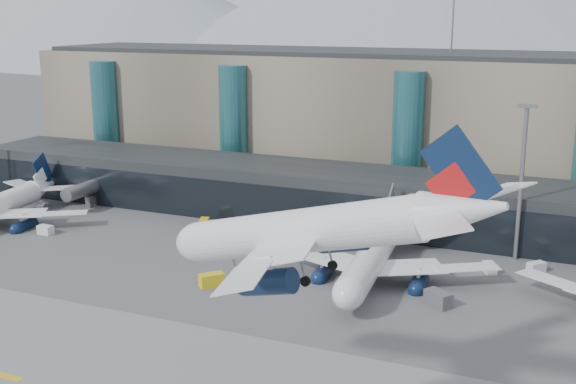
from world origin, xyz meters
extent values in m
plane|color=#515154|center=(0.00, 0.00, 0.00)|extent=(900.00, 900.00, 0.00)
cube|color=black|center=(0.00, 58.00, 5.00)|extent=(170.00, 18.00, 10.00)
cube|color=black|center=(0.00, 49.10, 4.00)|extent=(170.00, 0.40, 8.00)
cylinder|color=slate|center=(-55.00, 47.00, 4.20)|extent=(2.80, 14.00, 2.80)
cube|color=slate|center=(-55.00, 47.00, 1.20)|extent=(1.20, 1.20, 2.40)
cylinder|color=slate|center=(0.00, 47.00, 4.20)|extent=(2.80, 14.00, 2.80)
cube|color=slate|center=(0.00, 47.00, 1.20)|extent=(1.20, 1.20, 2.40)
cube|color=gray|center=(-25.00, 90.00, 15.00)|extent=(130.00, 30.00, 30.00)
cube|color=black|center=(-25.00, 90.00, 30.50)|extent=(123.50, 28.00, 1.00)
cylinder|color=#27646E|center=(-70.00, 74.00, 14.00)|extent=(6.40, 6.40, 28.00)
cylinder|color=#27646E|center=(-35.00, 74.00, 14.00)|extent=(6.40, 6.40, 28.00)
cylinder|color=#27646E|center=(5.00, 74.00, 14.00)|extent=(6.40, 6.40, 28.00)
cylinder|color=slate|center=(10.00, 90.00, 38.00)|extent=(0.40, 0.40, 16.00)
cone|color=gray|center=(-260.00, 380.00, 37.50)|extent=(320.00, 320.00, 75.00)
cylinder|color=slate|center=(30.00, 48.00, 12.50)|extent=(0.70, 0.70, 25.00)
cube|color=slate|center=(30.00, 48.00, 25.30)|extent=(3.00, 1.20, 0.60)
cylinder|color=white|center=(18.19, -13.32, 22.38)|extent=(24.24, 8.04, 3.96)
ellipsoid|color=white|center=(6.41, -11.25, 22.38)|extent=(6.15, 4.86, 3.96)
cone|color=white|center=(33.33, -15.97, 22.57)|extent=(7.41, 5.08, 3.96)
cube|color=white|center=(18.39, -22.02, 21.72)|extent=(10.04, 18.00, 0.20)
cylinder|color=#0E1F3E|center=(17.40, -19.77, 19.70)|extent=(5.09, 2.97, 2.18)
cube|color=white|center=(32.50, -20.68, 22.77)|extent=(6.00, 9.50, 0.16)
cube|color=white|center=(21.35, -5.20, 21.72)|extent=(14.55, 17.33, 0.20)
cylinder|color=#0E1F3E|center=(19.65, -6.98, 19.70)|extent=(5.09, 2.97, 2.18)
cube|color=white|center=(34.15, -11.26, 22.77)|extent=(8.16, 9.10, 0.16)
cube|color=#0E1F3E|center=(33.66, -16.03, 25.74)|extent=(5.87, 1.26, 6.97)
cube|color=#AB1515|center=(32.65, -15.86, 24.56)|extent=(3.95, 0.96, 3.81)
cylinder|color=slate|center=(9.94, -11.87, 19.80)|extent=(0.16, 0.16, 3.17)
cylinder|color=black|center=(9.94, -11.87, 18.41)|extent=(0.74, 0.37, 0.70)
cylinder|color=black|center=(18.78, -15.83, 18.41)|extent=(0.95, 0.50, 0.90)
cylinder|color=black|center=(19.61, -11.15, 18.41)|extent=(0.95, 0.50, 0.90)
cone|color=white|center=(-65.81, 47.78, 5.07)|extent=(5.18, 7.95, 4.35)
cube|color=white|center=(-54.78, 33.93, 4.13)|extent=(19.34, 15.25, 0.22)
cylinder|color=#0E1F3E|center=(-56.85, 32.18, 1.91)|extent=(2.97, 5.49, 2.40)
cube|color=white|center=(-60.58, 48.38, 5.29)|extent=(10.17, 8.62, 0.17)
cube|color=white|center=(-71.03, 47.19, 5.29)|extent=(10.46, 7.07, 0.17)
cube|color=#0E1F3E|center=(-65.85, 48.16, 8.55)|extent=(0.99, 6.49, 7.66)
cube|color=white|center=(-65.72, 47.04, 7.25)|extent=(0.79, 4.36, 4.19)
cylinder|color=black|center=(-61.43, 32.41, 0.50)|extent=(0.50, 1.03, 0.99)
cylinder|color=white|center=(10.73, 31.00, 4.98)|extent=(6.74, 27.24, 4.47)
ellipsoid|color=white|center=(11.88, 17.57, 4.98)|extent=(4.98, 6.61, 4.47)
cone|color=white|center=(9.26, 48.26, 5.20)|extent=(5.11, 8.05, 4.47)
cube|color=white|center=(20.16, 33.74, 4.24)|extent=(19.95, 15.27, 0.22)
cylinder|color=#0E1F3E|center=(17.99, 32.01, 1.96)|extent=(2.91, 5.58, 2.46)
cube|color=white|center=(14.63, 48.72, 5.42)|extent=(10.50, 8.67, 0.18)
cube|color=white|center=(0.98, 32.10, 4.24)|extent=(20.33, 12.77, 0.22)
cylinder|color=#0E1F3E|center=(3.41, 30.76, 1.96)|extent=(2.91, 5.58, 2.46)
cube|color=white|center=(3.89, 47.81, 5.42)|extent=(10.72, 7.47, 0.18)
cube|color=slate|center=(9.22, 48.65, 8.77)|extent=(0.83, 6.67, 7.86)
cube|color=white|center=(9.32, 47.50, 7.43)|extent=(0.69, 4.47, 4.30)
cylinder|color=slate|center=(11.53, 21.60, 2.07)|extent=(0.18, 0.18, 3.57)
cylinder|color=black|center=(11.53, 21.60, 0.51)|extent=(0.35, 0.81, 0.79)
cylinder|color=black|center=(13.30, 32.38, 0.51)|extent=(0.48, 1.05, 1.02)
cylinder|color=black|center=(7.96, 31.92, 0.51)|extent=(0.48, 1.05, 1.02)
cube|color=silver|center=(-50.63, 28.76, 0.81)|extent=(3.03, 1.90, 1.62)
cube|color=gold|center=(-26.40, 44.55, 0.75)|extent=(2.37, 2.97, 1.49)
cube|color=#515256|center=(22.26, 23.74, 1.06)|extent=(4.30, 3.82, 2.13)
cube|color=silver|center=(33.67, 43.03, 0.81)|extent=(3.02, 3.13, 1.62)
cube|color=#515256|center=(-60.96, 39.08, 1.02)|extent=(3.55, 4.11, 2.03)
cube|color=silver|center=(27.00, 39.94, 0.80)|extent=(2.68, 3.17, 1.60)
cube|color=gold|center=(-10.18, 18.00, 0.98)|extent=(3.77, 3.87, 1.96)
camera|label=1|loc=(39.43, -69.97, 39.70)|focal=45.00mm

